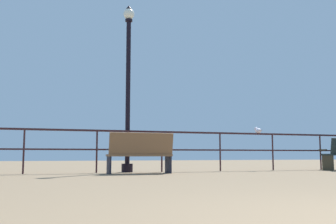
% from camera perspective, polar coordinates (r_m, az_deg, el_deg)
% --- Properties ---
extents(pier_railing, '(19.01, 0.05, 1.08)m').
position_cam_1_polar(pier_railing, '(10.13, -5.56, -4.35)').
color(pier_railing, '#321A1D').
rests_on(pier_railing, ground_plane).
extents(bench_near_left, '(1.56, 0.61, 0.97)m').
position_cam_1_polar(bench_near_left, '(9.39, -4.07, -5.82)').
color(bench_near_left, brown).
rests_on(bench_near_left, ground_plane).
extents(lamppost_center, '(0.30, 0.30, 4.52)m').
position_cam_1_polar(lamppost_center, '(10.45, -5.88, 4.55)').
color(lamppost_center, black).
rests_on(lamppost_center, ground_plane).
extents(seagull_on_rail, '(0.16, 0.40, 0.19)m').
position_cam_1_polar(seagull_on_rail, '(11.68, 13.06, -2.63)').
color(seagull_on_rail, white).
rests_on(seagull_on_rail, pier_railing).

